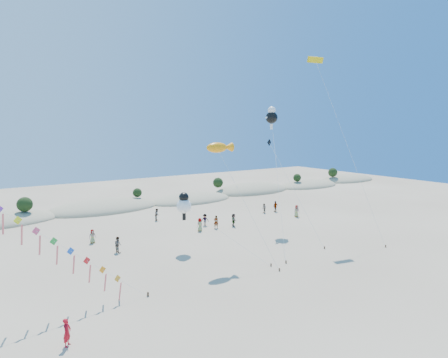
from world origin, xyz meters
TOP-DOWN VIEW (x-y plane):
  - ground at (0.00, 0.00)m, footprint 160.00×160.00m
  - dune_ridge at (1.06, 45.14)m, footprint 145.30×11.49m
  - fish_kite at (3.47, 14.50)m, footprint 4.02×7.29m
  - cartoon_kite_low at (1.40, 18.65)m, footprint 5.52×10.32m
  - cartoon_kite_high at (16.95, 22.10)m, footprint 10.15×13.99m
  - parafoil_kite at (19.39, 16.43)m, footprint 2.76×10.69m
  - dark_kite at (14.82, 17.02)m, footprint 0.89×10.29m
  - flyer_foreground at (-13.55, 5.86)m, footprint 0.74×0.78m
  - beachgoers at (9.51, 25.84)m, footprint 30.71×12.15m

SIDE VIEW (x-z plane):
  - ground at x=0.00m, z-range 0.00..0.00m
  - dune_ridge at x=1.06m, z-range -2.67..2.90m
  - beachgoers at x=9.51m, z-range -0.05..1.79m
  - flyer_foreground at x=-13.55m, z-range 0.00..1.80m
  - cartoon_kite_low at x=1.40m, z-range 1.94..8.48m
  - dark_kite at x=14.82m, z-range 2.07..14.26m
  - fish_kite at x=3.47m, z-range 5.51..17.65m
  - cartoon_kite_high at x=16.95m, z-range 6.93..23.51m
  - parafoil_kite at x=19.39m, z-range 10.41..33.01m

